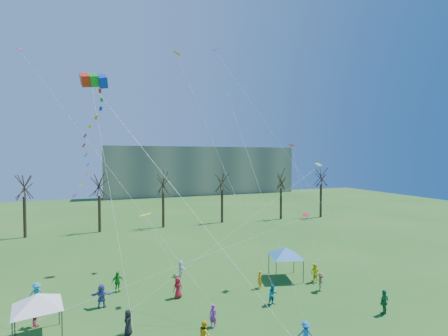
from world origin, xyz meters
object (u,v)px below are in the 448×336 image
object	(u,v)px
distant_building	(201,170)
canopy_tent_white	(37,300)
big_box_kite	(94,143)
canopy_tent_blue	(286,252)

from	to	relation	value
distant_building	canopy_tent_white	distance (m)	82.46
big_box_kite	canopy_tent_blue	size ratio (longest dim) A/B	5.66
big_box_kite	distant_building	bearing A→B (deg)	68.54
big_box_kite	canopy_tent_white	xyz separation A→B (m)	(-3.48, -0.51, -10.19)
distant_building	canopy_tent_white	world-z (taller)	distant_building
canopy_tent_blue	big_box_kite	bearing A→B (deg)	-170.84
distant_building	big_box_kite	bearing A→B (deg)	-111.46
distant_building	canopy_tent_white	xyz separation A→B (m)	(-32.93, -75.43, -4.95)
distant_building	canopy_tent_white	bearing A→B (deg)	-113.58
distant_building	big_box_kite	distance (m)	80.67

